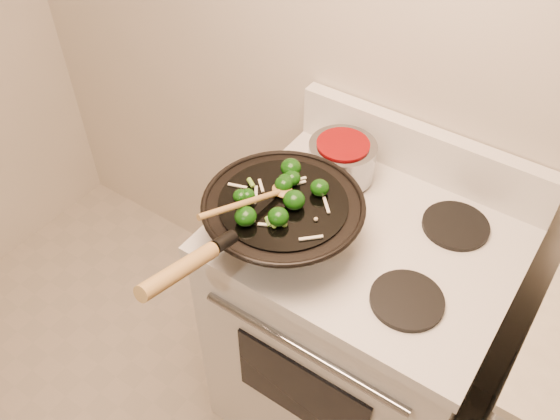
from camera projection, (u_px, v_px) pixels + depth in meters
The scene contains 5 objects.
stove at pixel (355, 328), 1.91m from camera, with size 0.78×0.67×1.08m.
wok at pixel (282, 219), 1.51m from camera, with size 0.41×0.69×0.28m.
stirfry at pixel (280, 195), 1.46m from camera, with size 0.30×0.26×0.05m.
wooden_spoon at pixel (260, 198), 1.44m from camera, with size 0.11×0.28×0.09m.
saucepan at pixel (341, 159), 1.70m from camera, with size 0.19×0.31×0.11m.
Camera 1 is at (0.31, 0.14, 2.08)m, focal length 38.00 mm.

